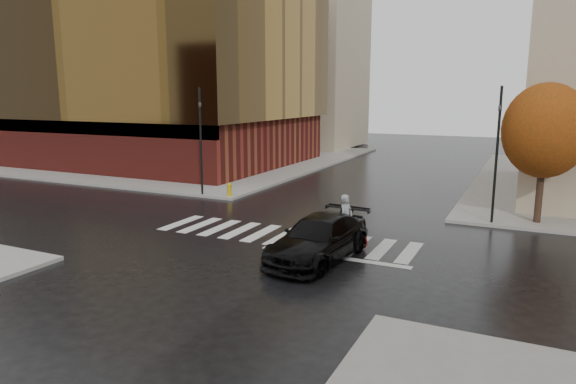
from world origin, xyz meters
name	(u,v)px	position (x,y,z in m)	size (l,w,h in m)	color
ground	(278,239)	(0.00, 0.00, 0.00)	(120.00, 120.00, 0.00)	black
sidewalk_nw	(181,158)	(-21.00, 21.00, 0.07)	(30.00, 30.00, 0.15)	gray
crosswalk	(283,236)	(0.00, 0.50, 0.01)	(12.00, 3.00, 0.01)	silver
office_glass	(148,69)	(-22.00, 17.99, 8.28)	(27.00, 19.00, 16.00)	maroon
building_nw_far	(297,59)	(-16.00, 37.00, 10.15)	(14.00, 12.00, 20.00)	tan
tree_ne_a	(545,131)	(10.00, 7.40, 4.46)	(3.80, 3.80, 6.50)	black
sedan	(319,239)	(2.58, -1.80, 0.81)	(2.26, 5.55, 1.61)	black
cyclist	(347,229)	(2.98, 0.34, 0.73)	(1.98, 1.13, 2.13)	maroon
traffic_light_nw	(201,136)	(-8.30, 6.30, 3.68)	(0.19, 0.18, 6.36)	black
traffic_light_ne	(497,148)	(8.07, 6.47, 3.67)	(0.18, 0.20, 6.34)	black
fire_hydrant	(229,189)	(-6.50, 6.50, 0.58)	(0.28, 0.28, 0.79)	#C3A10B
manhole	(315,237)	(1.30, 0.98, 0.01)	(0.61, 0.61, 0.01)	#3F2C16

